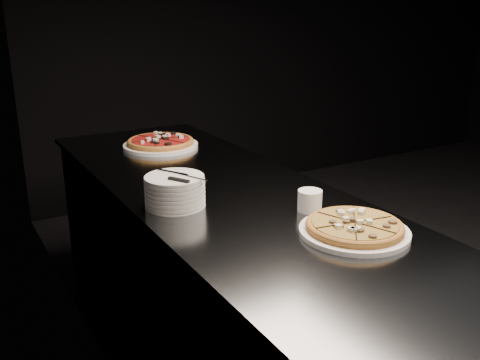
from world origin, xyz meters
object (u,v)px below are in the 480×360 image
cutlery (178,176)px  counter (235,308)px  ramekin (310,200)px  plate_stack (175,191)px  pizza_tomato (161,143)px  pizza_mushroom (354,228)px

cutlery → counter: bearing=-30.4°
cutlery → ramekin: (0.36, -0.25, -0.07)m
cutlery → ramekin: cutlery is taller
counter → plate_stack: size_ratio=12.08×
plate_stack → ramekin: size_ratio=2.50×
pizza_tomato → pizza_mushroom: bearing=-85.2°
plate_stack → pizza_mushroom: bearing=-53.3°
pizza_mushroom → pizza_tomato: pizza_tomato is taller
pizza_tomato → cutlery: (-0.25, -0.78, 0.09)m
plate_stack → pizza_tomato: bearing=71.3°
counter → pizza_mushroom: size_ratio=7.22×
pizza_tomato → ramekin: 1.04m
counter → ramekin: (0.14, -0.25, 0.50)m
counter → pizza_mushroom: (0.14, -0.47, 0.48)m
counter → plate_stack: (-0.22, 0.02, 0.51)m
counter → pizza_tomato: 0.92m
ramekin → pizza_mushroom: bearing=-90.7°
pizza_mushroom → pizza_tomato: bearing=94.8°
counter → ramekin: 0.57m
pizza_tomato → plate_stack: (-0.26, -0.77, 0.03)m
pizza_tomato → counter: bearing=-92.6°
counter → plate_stack: bearing=174.8°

